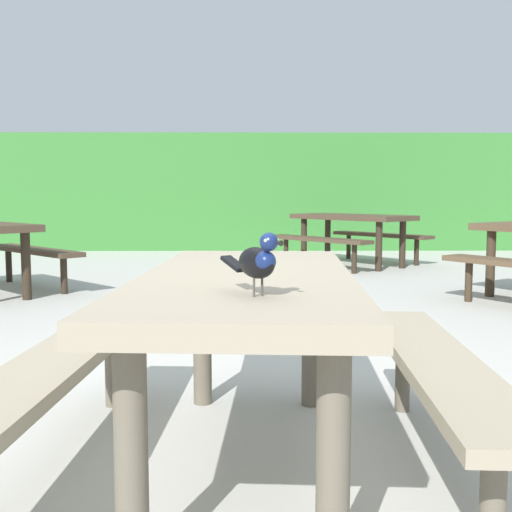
% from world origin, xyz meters
% --- Properties ---
extents(ground_plane, '(60.00, 60.00, 0.00)m').
position_xyz_m(ground_plane, '(0.00, 0.00, 0.00)').
color(ground_plane, '#B7B5AD').
extents(hedge_wall, '(28.00, 1.63, 2.14)m').
position_xyz_m(hedge_wall, '(0.00, 9.65, 1.07)').
color(hedge_wall, '#387A33').
rests_on(hedge_wall, ground).
extents(picnic_table_foreground, '(1.78, 1.84, 0.74)m').
position_xyz_m(picnic_table_foreground, '(0.09, -0.20, 0.56)').
color(picnic_table_foreground, gray).
rests_on(picnic_table_foreground, ground).
extents(bird_grackle, '(0.18, 0.25, 0.18)m').
position_xyz_m(bird_grackle, '(0.13, -0.73, 0.84)').
color(bird_grackle, black).
rests_on(bird_grackle, picnic_table_foreground).
extents(picnic_table_mid_right, '(2.39, 2.39, 0.74)m').
position_xyz_m(picnic_table_mid_right, '(1.58, 6.49, 0.56)').
color(picnic_table_mid_right, '#473828').
rests_on(picnic_table_mid_right, ground).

